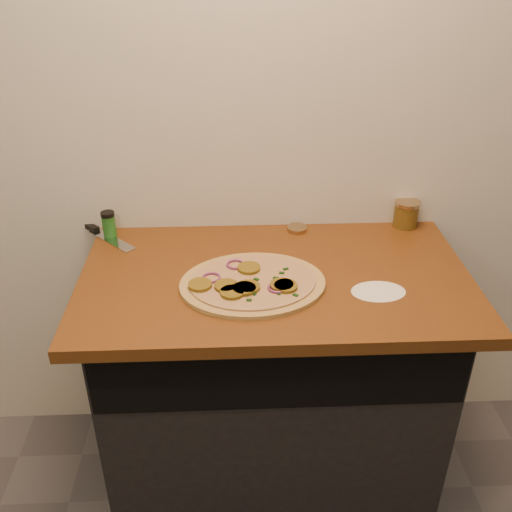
{
  "coord_description": "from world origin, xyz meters",
  "views": [
    {
      "loc": [
        -0.13,
        -0.07,
        1.83
      ],
      "look_at": [
        -0.06,
        1.44,
        0.95
      ],
      "focal_mm": 40.0,
      "sensor_mm": 36.0,
      "label": 1
    }
  ],
  "objects_px": {
    "chefs_knife": "(99,232)",
    "salsa_jar": "(406,214)",
    "pizza": "(252,283)",
    "spice_shaker": "(109,224)"
  },
  "relations": [
    {
      "from": "chefs_knife",
      "to": "salsa_jar",
      "type": "bearing_deg",
      "value": 0.52
    },
    {
      "from": "salsa_jar",
      "to": "spice_shaker",
      "type": "height_order",
      "value": "salsa_jar"
    },
    {
      "from": "pizza",
      "to": "salsa_jar",
      "type": "bearing_deg",
      "value": 33.44
    },
    {
      "from": "salsa_jar",
      "to": "spice_shaker",
      "type": "bearing_deg",
      "value": -178.1
    },
    {
      "from": "pizza",
      "to": "chefs_knife",
      "type": "distance_m",
      "value": 0.63
    },
    {
      "from": "pizza",
      "to": "salsa_jar",
      "type": "distance_m",
      "value": 0.67
    },
    {
      "from": "chefs_knife",
      "to": "salsa_jar",
      "type": "distance_m",
      "value": 1.08
    },
    {
      "from": "pizza",
      "to": "salsa_jar",
      "type": "xyz_separation_m",
      "value": [
        0.56,
        0.37,
        0.04
      ]
    },
    {
      "from": "pizza",
      "to": "salsa_jar",
      "type": "relative_size",
      "value": 4.82
    },
    {
      "from": "spice_shaker",
      "to": "chefs_knife",
      "type": "bearing_deg",
      "value": 151.31
    }
  ]
}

